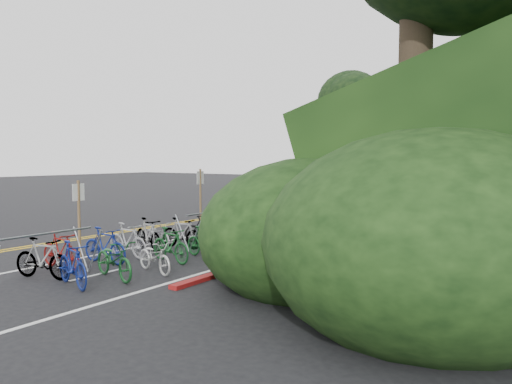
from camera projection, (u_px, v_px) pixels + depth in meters
ground at (85, 250)px, 15.92m from camera, size 120.00×120.00×0.00m
road_markings at (270, 219)px, 23.93m from camera, size 7.47×80.00×0.01m
red_curb at (387, 221)px, 22.68m from camera, size 0.25×28.00×0.10m
bike_rack_front at (41, 248)px, 11.61m from camera, size 1.15×2.77×1.18m
bike_racks_rest at (341, 199)px, 24.95m from camera, size 1.14×23.00×1.17m
signpost_near at (79, 213)px, 14.64m from camera, size 0.08×0.40×2.28m
signposts_rest at (308, 185)px, 27.08m from camera, size 0.08×18.40×2.50m
bike_front at (157, 234)px, 16.44m from camera, size 0.96×1.66×0.83m
bike_valet at (166, 241)px, 14.74m from camera, size 3.27×10.21×1.04m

